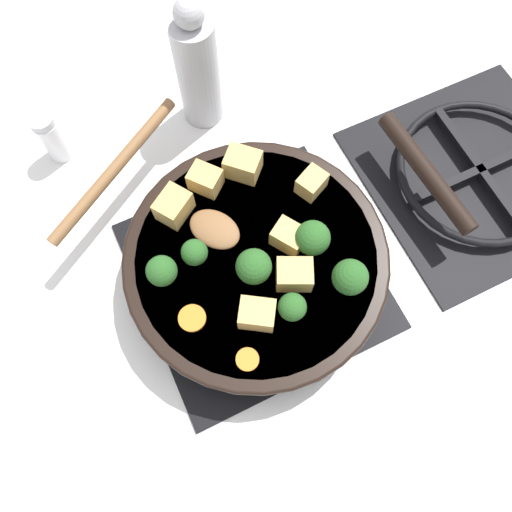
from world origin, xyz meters
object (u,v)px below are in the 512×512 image
at_px(skillet_pan, 258,261).
at_px(wooden_spoon, 155,193).
at_px(pepper_mill, 197,69).
at_px(salt_shaker, 52,137).

height_order(skillet_pan, wooden_spoon, wooden_spoon).
bearing_deg(skillet_pan, wooden_spoon, -147.19).
xyz_separation_m(skillet_pan, pepper_mill, (-0.28, 0.04, 0.04)).
bearing_deg(skillet_pan, pepper_mill, 171.94).
bearing_deg(salt_shaker, pepper_mill, 83.74).
relative_size(skillet_pan, wooden_spoon, 1.80).
bearing_deg(salt_shaker, skillet_pan, 31.26).
distance_m(skillet_pan, wooden_spoon, 0.16).
bearing_deg(wooden_spoon, salt_shaker, -149.94).
relative_size(wooden_spoon, salt_shaker, 2.86).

